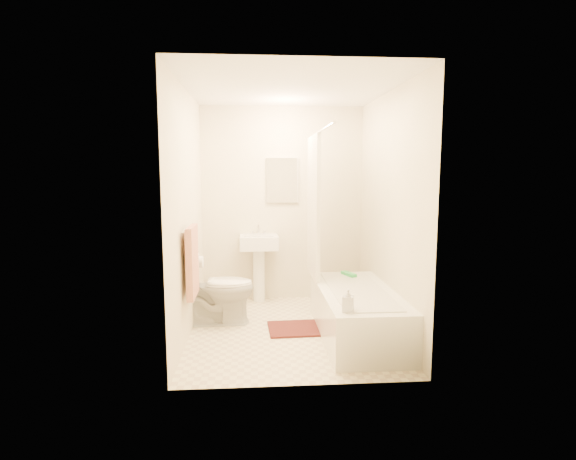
{
  "coord_description": "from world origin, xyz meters",
  "views": [
    {
      "loc": [
        -0.35,
        -4.4,
        1.61
      ],
      "look_at": [
        0.0,
        0.25,
        1.0
      ],
      "focal_mm": 28.0,
      "sensor_mm": 36.0,
      "label": 1
    }
  ],
  "objects": [
    {
      "name": "wall_back",
      "position": [
        0.0,
        1.2,
        1.2
      ],
      "size": [
        2.0,
        0.02,
        2.4
      ],
      "primitive_type": "cube",
      "color": "beige",
      "rests_on": "ground"
    },
    {
      "name": "shower_curtain",
      "position": [
        0.3,
        0.5,
        1.22
      ],
      "size": [
        0.04,
        0.8,
        1.55
      ],
      "primitive_type": "cube",
      "color": "silver",
      "rests_on": "curtain_rod"
    },
    {
      "name": "toilet",
      "position": [
        -0.75,
        0.28,
        0.38
      ],
      "size": [
        0.79,
        0.46,
        0.77
      ],
      "primitive_type": "imported",
      "rotation": [
        0.0,
        0.0,
        1.6
      ],
      "color": "silver",
      "rests_on": "floor"
    },
    {
      "name": "bathtub",
      "position": [
        0.64,
        -0.2,
        0.23
      ],
      "size": [
        0.71,
        1.63,
        0.46
      ],
      "primitive_type": null,
      "color": "white",
      "rests_on": "floor"
    },
    {
      "name": "curtain_rod",
      "position": [
        0.3,
        0.1,
        2.0
      ],
      "size": [
        0.03,
        1.7,
        0.03
      ],
      "primitive_type": "cylinder",
      "rotation": [
        1.57,
        0.0,
        0.0
      ],
      "color": "silver",
      "rests_on": "wall_back"
    },
    {
      "name": "mirror",
      "position": [
        0.0,
        1.18,
        1.5
      ],
      "size": [
        0.4,
        0.03,
        0.55
      ],
      "primitive_type": "cube",
      "color": "white",
      "rests_on": "wall_back"
    },
    {
      "name": "ceiling",
      "position": [
        0.0,
        0.0,
        2.4
      ],
      "size": [
        2.4,
        2.4,
        0.0
      ],
      "primitive_type": "plane",
      "color": "white",
      "rests_on": "ground"
    },
    {
      "name": "bath_mat",
      "position": [
        0.1,
        0.01,
        0.01
      ],
      "size": [
        0.65,
        0.5,
        0.02
      ],
      "primitive_type": "cube",
      "rotation": [
        0.0,
        0.0,
        0.04
      ],
      "color": "#50291E",
      "rests_on": "floor"
    },
    {
      "name": "wall_right",
      "position": [
        1.0,
        0.0,
        1.2
      ],
      "size": [
        0.02,
        2.4,
        2.4
      ],
      "primitive_type": "cube",
      "color": "beige",
      "rests_on": "ground"
    },
    {
      "name": "sink",
      "position": [
        -0.3,
        1.06,
        0.45
      ],
      "size": [
        0.47,
        0.38,
        0.91
      ],
      "primitive_type": null,
      "rotation": [
        0.0,
        0.0,
        0.03
      ],
      "color": "white",
      "rests_on": "floor"
    },
    {
      "name": "wall_left",
      "position": [
        -1.0,
        0.0,
        1.2
      ],
      "size": [
        0.02,
        2.4,
        2.4
      ],
      "primitive_type": "cube",
      "color": "beige",
      "rests_on": "ground"
    },
    {
      "name": "towel",
      "position": [
        -0.93,
        -0.25,
        0.78
      ],
      "size": [
        0.06,
        0.45,
        0.66
      ],
      "primitive_type": "cube",
      "color": "#CC7266",
      "rests_on": "towel_bar"
    },
    {
      "name": "toilet_paper",
      "position": [
        -0.93,
        0.12,
        0.7
      ],
      "size": [
        0.11,
        0.12,
        0.12
      ],
      "primitive_type": "cylinder",
      "rotation": [
        0.0,
        1.57,
        0.0
      ],
      "color": "white",
      "rests_on": "wall_left"
    },
    {
      "name": "soap_bottle",
      "position": [
        0.41,
        -0.86,
        0.55
      ],
      "size": [
        0.11,
        0.11,
        0.19
      ],
      "primitive_type": "imported",
      "rotation": [
        0.0,
        0.0,
        -0.34
      ],
      "color": "silver",
      "rests_on": "bathtub"
    },
    {
      "name": "floor",
      "position": [
        0.0,
        0.0,
        0.0
      ],
      "size": [
        2.4,
        2.4,
        0.0
      ],
      "primitive_type": "plane",
      "color": "beige",
      "rests_on": "ground"
    },
    {
      "name": "scrub_brush",
      "position": [
        0.68,
        0.39,
        0.48
      ],
      "size": [
        0.15,
        0.23,
        0.04
      ],
      "primitive_type": "cube",
      "rotation": [
        0.0,
        0.0,
        0.4
      ],
      "color": "green",
      "rests_on": "bathtub"
    },
    {
      "name": "towel_bar",
      "position": [
        -0.96,
        -0.25,
        1.1
      ],
      "size": [
        0.02,
        0.6,
        0.02
      ],
      "primitive_type": "cylinder",
      "rotation": [
        1.57,
        0.0,
        0.0
      ],
      "color": "silver",
      "rests_on": "wall_left"
    }
  ]
}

